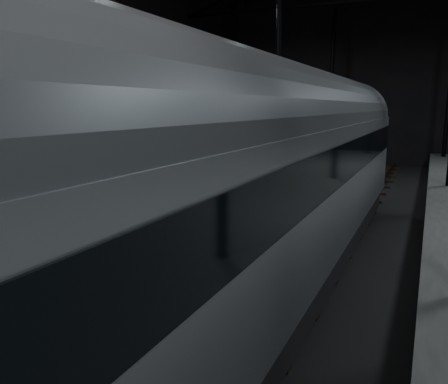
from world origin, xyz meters
The scene contains 6 objects.
ground centered at (0.00, 0.00, 0.00)m, with size 44.00×44.00×0.00m, color black.
platform_left centered at (-7.50, 0.00, 0.50)m, with size 9.00×43.80×1.00m, color #4F4F4D.
tactile_strip centered at (-3.25, 0.00, 1.00)m, with size 0.50×43.80×0.01m, color olive.
track centered at (0.00, 0.00, 0.07)m, with size 2.40×43.00×0.24m.
train centered at (0.00, -2.98, 2.84)m, with size 2.85×19.02×5.08m.
woman centered at (-3.80, -5.85, 1.82)m, with size 0.60×0.39×1.64m, color tan.
Camera 1 is at (2.98, -12.27, 4.25)m, focal length 35.00 mm.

